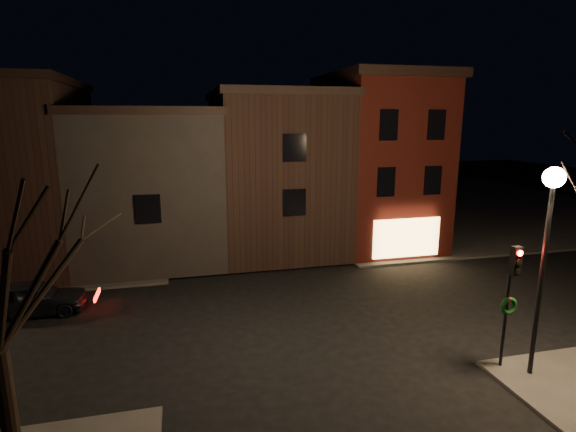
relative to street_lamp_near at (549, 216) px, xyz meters
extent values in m
plane|color=black|center=(-6.20, 6.00, -5.18)|extent=(120.00, 120.00, 0.00)
cube|color=#2D2B28|center=(13.80, 26.00, -5.12)|extent=(30.00, 30.00, 0.12)
cube|color=#4B130D|center=(1.80, 15.50, -0.06)|extent=(6.00, 8.00, 10.00)
cube|color=black|center=(1.80, 15.50, 5.19)|extent=(6.50, 8.50, 0.50)
cube|color=#FFC572|center=(1.80, 11.45, -3.76)|extent=(4.00, 0.12, 2.20)
cube|color=black|center=(-4.70, 16.50, -0.56)|extent=(7.00, 10.00, 9.00)
cube|color=black|center=(-4.70, 16.50, 4.14)|extent=(7.30, 10.30, 0.40)
cube|color=black|center=(-11.95, 16.50, -1.06)|extent=(7.50, 10.00, 8.00)
cube|color=black|center=(-11.95, 16.50, 3.14)|extent=(7.80, 10.30, 0.40)
cube|color=black|center=(-19.20, 16.50, -0.31)|extent=(7.00, 10.00, 9.50)
cube|color=black|center=(-19.20, 16.50, 4.64)|extent=(7.30, 10.30, 0.40)
cylinder|color=black|center=(0.00, 0.00, -2.06)|extent=(0.14, 0.14, 6.00)
sphere|color=#FFD18C|center=(0.00, 0.00, 1.12)|extent=(0.60, 0.60, 0.60)
cylinder|color=black|center=(-0.60, 0.60, -3.06)|extent=(0.10, 0.10, 4.00)
cube|color=black|center=(-0.60, 0.42, -1.46)|extent=(0.28, 0.22, 0.90)
cylinder|color=#FF0C07|center=(-0.60, 0.30, -1.18)|extent=(0.18, 0.06, 0.18)
cylinder|color=black|center=(-0.60, 0.30, -1.46)|extent=(0.18, 0.06, 0.18)
cylinder|color=black|center=(-0.60, 0.30, -1.74)|extent=(0.18, 0.06, 0.18)
torus|color=#0C380F|center=(-0.60, 0.51, -2.96)|extent=(0.58, 0.14, 0.58)
sphere|color=#990C0C|center=(-0.60, 0.49, -2.74)|extent=(0.12, 0.12, 0.12)
cylinder|color=black|center=(-14.20, -1.00, -3.48)|extent=(0.36, 0.36, 3.15)
imported|color=black|center=(-16.58, 8.79, -4.46)|extent=(4.25, 1.78, 1.44)
camera|label=1|loc=(-10.43, -10.59, 2.75)|focal=28.00mm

